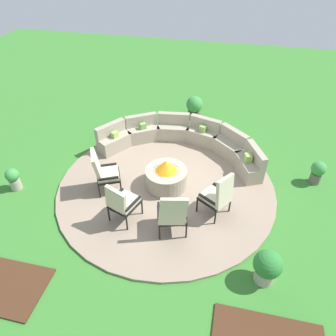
% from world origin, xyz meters
% --- Properties ---
extents(ground_plane, '(24.00, 24.00, 0.00)m').
position_xyz_m(ground_plane, '(0.00, 0.00, 0.00)').
color(ground_plane, '#387A2D').
extents(patio_circle, '(5.35, 5.35, 0.06)m').
position_xyz_m(patio_circle, '(0.00, 0.00, 0.03)').
color(patio_circle, gray).
rests_on(patio_circle, ground_plane).
extents(fire_pit, '(1.02, 1.02, 0.75)m').
position_xyz_m(fire_pit, '(0.00, 0.00, 0.36)').
color(fire_pit, '#9E937F').
rests_on(fire_pit, patio_circle).
extents(curved_stone_bench, '(4.57, 2.03, 0.77)m').
position_xyz_m(curved_stone_bench, '(0.13, 1.64, 0.36)').
color(curved_stone_bench, '#9E937F').
rests_on(curved_stone_bench, patio_circle).
extents(lounge_chair_front_left, '(0.75, 0.76, 1.12)m').
position_xyz_m(lounge_chair_front_left, '(-1.40, -0.46, 0.63)').
color(lounge_chair_front_left, black).
rests_on(lounge_chair_front_left, patio_circle).
extents(lounge_chair_front_right, '(0.70, 0.74, 1.06)m').
position_xyz_m(lounge_chair_front_right, '(-0.66, -1.31, 0.60)').
color(lounge_chair_front_right, black).
rests_on(lounge_chair_front_right, patio_circle).
extents(lounge_chair_back_left, '(0.74, 0.75, 1.12)m').
position_xyz_m(lounge_chair_back_left, '(0.45, -1.41, 0.62)').
color(lounge_chair_back_left, black).
rests_on(lounge_chair_back_left, patio_circle).
extents(lounge_chair_back_right, '(0.78, 0.80, 1.12)m').
position_xyz_m(lounge_chair_back_right, '(1.31, -0.68, 0.63)').
color(lounge_chair_back_right, black).
rests_on(lounge_chair_back_right, patio_circle).
extents(potted_plant_0, '(0.52, 0.52, 0.74)m').
position_xyz_m(potted_plant_0, '(2.34, -2.11, 0.42)').
color(potted_plant_0, '#A89E8E').
rests_on(potted_plant_0, ground_plane).
extents(potted_plant_1, '(0.33, 0.33, 0.59)m').
position_xyz_m(potted_plant_1, '(-3.62, -0.87, 0.33)').
color(potted_plant_1, '#A89E8E').
rests_on(potted_plant_1, ground_plane).
extents(potted_plant_2, '(0.54, 0.54, 0.75)m').
position_xyz_m(potted_plant_2, '(0.12, 3.63, 0.41)').
color(potted_plant_2, '#605B56').
rests_on(potted_plant_2, ground_plane).
extents(potted_plant_3, '(0.36, 0.36, 0.63)m').
position_xyz_m(potted_plant_3, '(3.63, 1.01, 0.35)').
color(potted_plant_3, '#605B56').
rests_on(potted_plant_3, ground_plane).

